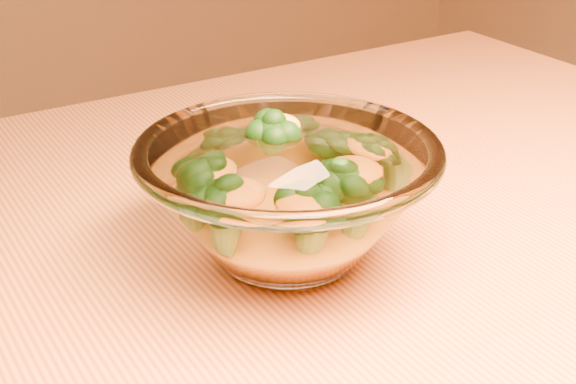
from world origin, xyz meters
The scene contains 3 objects.
glass_bowl centered at (0.09, 0.03, 0.80)m, with size 0.20×0.20×0.09m.
cheese_sauce centered at (0.09, 0.03, 0.78)m, with size 0.12×0.12×0.03m, color orange.
broccoli_heap centered at (0.09, 0.04, 0.81)m, with size 0.15×0.13×0.07m.
Camera 1 is at (-0.15, -0.37, 1.03)m, focal length 50.00 mm.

